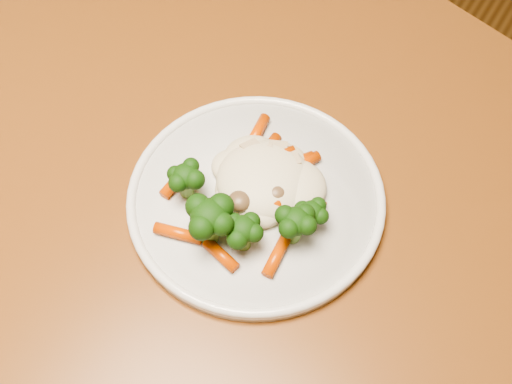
{
  "coord_description": "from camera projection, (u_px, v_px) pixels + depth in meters",
  "views": [
    {
      "loc": [
        -0.03,
        -0.22,
        1.32
      ],
      "look_at": [
        -0.21,
        0.08,
        0.77
      ],
      "focal_mm": 45.0,
      "sensor_mm": 36.0,
      "label": 1
    }
  ],
  "objects": [
    {
      "name": "plate",
      "position": [
        256.0,
        199.0,
        0.66
      ],
      "size": [
        0.26,
        0.26,
        0.01
      ],
      "primitive_type": "cylinder",
      "color": "silver",
      "rests_on": "dining_table"
    },
    {
      "name": "dining_table",
      "position": [
        239.0,
        273.0,
        0.72
      ],
      "size": [
        1.48,
        1.18,
        0.75
      ],
      "rotation": [
        0.0,
        0.0,
        -0.27
      ],
      "color": "brown",
      "rests_on": "ground"
    },
    {
      "name": "meal",
      "position": [
        252.0,
        194.0,
        0.63
      ],
      "size": [
        0.17,
        0.18,
        0.05
      ],
      "color": "beige",
      "rests_on": "plate"
    }
  ]
}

